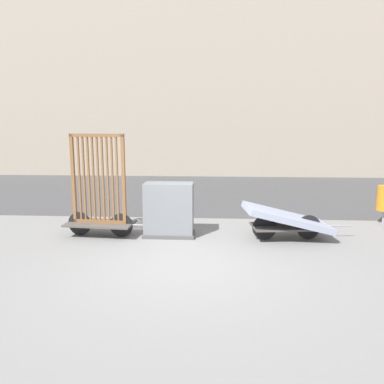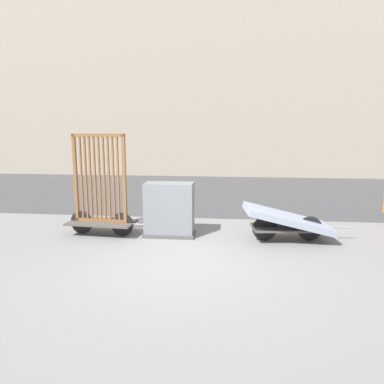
# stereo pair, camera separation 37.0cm
# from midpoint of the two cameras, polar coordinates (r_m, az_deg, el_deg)

# --- Properties ---
(ground_plane) EXTENTS (60.00, 60.00, 0.00)m
(ground_plane) POSITION_cam_midpoint_polar(r_m,az_deg,el_deg) (6.87, 0.12, -10.78)
(ground_plane) COLOR slate
(road_strip) EXTENTS (56.00, 8.55, 0.01)m
(road_strip) POSITION_cam_midpoint_polar(r_m,az_deg,el_deg) (14.27, 3.36, 0.12)
(road_strip) COLOR #424244
(road_strip) RESTS_ON ground_plane
(building_facade) EXTENTS (48.00, 4.00, 13.87)m
(building_facade) POSITION_cam_midpoint_polar(r_m,az_deg,el_deg) (20.83, 4.49, 22.38)
(building_facade) COLOR #9E9384
(building_facade) RESTS_ON ground_plane
(bike_cart_with_bedframe) EXTENTS (2.23, 0.84, 2.28)m
(bike_cart_with_bedframe) POSITION_cam_midpoint_polar(r_m,az_deg,el_deg) (8.60, -12.53, -1.38)
(bike_cart_with_bedframe) COLOR #4C4742
(bike_cart_with_bedframe) RESTS_ON ground_plane
(bike_cart_with_mattress) EXTENTS (2.41, 1.19, 0.78)m
(bike_cart_with_mattress) POSITION_cam_midpoint_polar(r_m,az_deg,el_deg) (8.34, 15.63, -4.22)
(bike_cart_with_mattress) COLOR #4C4742
(bike_cart_with_mattress) RESTS_ON ground_plane
(utility_cabinet) EXTENTS (1.14, 0.59, 1.21)m
(utility_cabinet) POSITION_cam_midpoint_polar(r_m,az_deg,el_deg) (8.38, -2.21, -2.95)
(utility_cabinet) COLOR #4C4C4C
(utility_cabinet) RESTS_ON ground_plane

